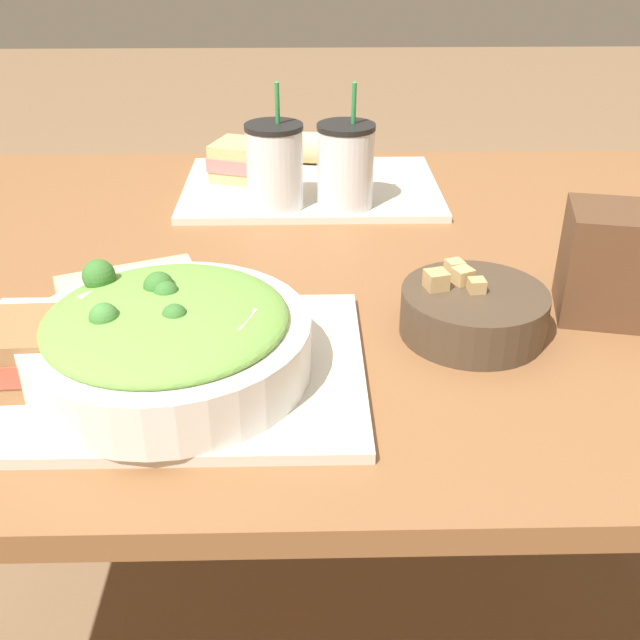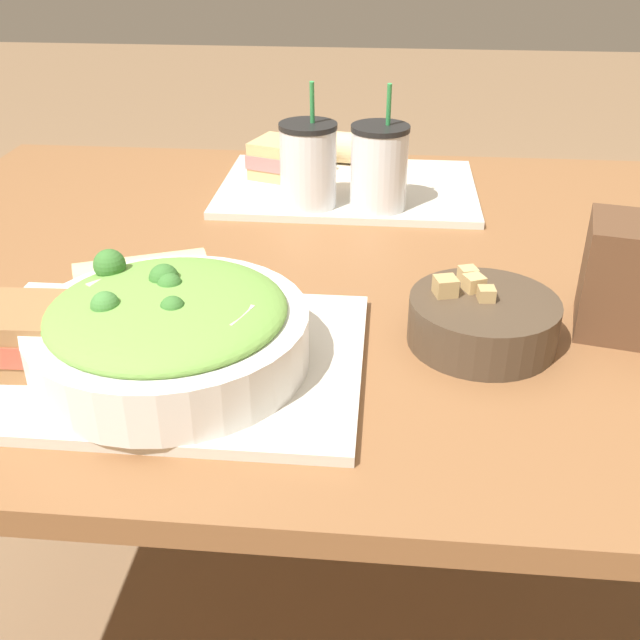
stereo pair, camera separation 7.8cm
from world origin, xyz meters
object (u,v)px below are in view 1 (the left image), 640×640
(sandwich_far, at_px, (246,161))
(chip_bag, at_px, (614,264))
(drink_cup_dark, at_px, (275,169))
(baguette_near, at_px, (128,288))
(drink_cup_red, at_px, (348,168))
(baguette_far, at_px, (312,148))
(soup_bowl, at_px, (473,310))
(sandwich_near, at_px, (6,353))
(salad_bowl, at_px, (168,337))

(sandwich_far, distance_m, chip_bag, 0.66)
(drink_cup_dark, relative_size, chip_bag, 1.44)
(baguette_near, bearing_deg, sandwich_far, -35.52)
(drink_cup_dark, relative_size, drink_cup_red, 1.00)
(baguette_far, bearing_deg, soup_bowl, -156.00)
(sandwich_far, height_order, drink_cup_red, drink_cup_red)
(soup_bowl, bearing_deg, baguette_far, 106.22)
(sandwich_near, bearing_deg, baguette_near, 55.72)
(sandwich_near, relative_size, sandwich_far, 0.93)
(salad_bowl, bearing_deg, sandwich_far, 86.22)
(baguette_near, bearing_deg, sandwich_near, 125.65)
(baguette_near, relative_size, drink_cup_red, 0.85)
(sandwich_near, height_order, baguette_near, sandwich_near)
(sandwich_far, bearing_deg, sandwich_near, -88.79)
(sandwich_far, bearing_deg, drink_cup_red, -19.71)
(baguette_near, xyz_separation_m, sandwich_far, (0.11, 0.48, 0.00))
(sandwich_near, bearing_deg, drink_cup_dark, 59.93)
(salad_bowl, height_order, baguette_far, salad_bowl)
(sandwich_near, distance_m, chip_bag, 0.68)
(drink_cup_dark, bearing_deg, salad_bowl, -101.24)
(sandwich_near, bearing_deg, drink_cup_red, 50.40)
(sandwich_near, xyz_separation_m, drink_cup_red, (0.37, 0.49, 0.03))
(chip_bag, bearing_deg, salad_bowl, -152.72)
(salad_bowl, distance_m, chip_bag, 0.52)
(chip_bag, bearing_deg, drink_cup_dark, 152.36)
(baguette_near, bearing_deg, drink_cup_dark, -48.20)
(sandwich_near, bearing_deg, baguette_far, 63.55)
(sandwich_far, relative_size, drink_cup_dark, 0.70)
(baguette_far, distance_m, drink_cup_red, 0.23)
(soup_bowl, height_order, drink_cup_dark, drink_cup_dark)
(soup_bowl, distance_m, baguette_far, 0.63)
(soup_bowl, height_order, sandwich_far, sandwich_far)
(salad_bowl, height_order, sandwich_near, salad_bowl)
(sandwich_far, distance_m, drink_cup_dark, 0.15)
(sandwich_near, bearing_deg, sandwich_far, 69.63)
(drink_cup_dark, height_order, drink_cup_red, same)
(salad_bowl, bearing_deg, soup_bowl, 15.44)
(baguette_far, height_order, drink_cup_red, drink_cup_red)
(baguette_far, distance_m, drink_cup_dark, 0.23)
(salad_bowl, xyz_separation_m, chip_bag, (0.50, 0.13, 0.01))
(soup_bowl, height_order, baguette_near, soup_bowl)
(baguette_near, height_order, chip_bag, chip_bag)
(sandwich_near, relative_size, baguette_far, 1.06)
(salad_bowl, bearing_deg, baguette_near, 116.79)
(sandwich_near, bearing_deg, soup_bowl, 9.45)
(soup_bowl, bearing_deg, drink_cup_dark, 121.60)
(drink_cup_red, bearing_deg, baguette_near, -129.09)
(baguette_far, xyz_separation_m, drink_cup_red, (0.05, -0.22, 0.03))
(sandwich_near, relative_size, drink_cup_dark, 0.65)
(soup_bowl, bearing_deg, baguette_near, 173.79)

